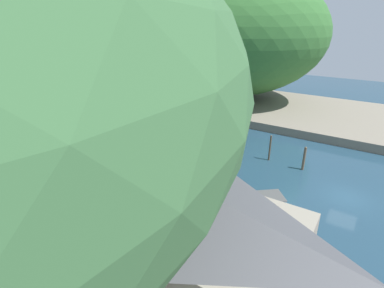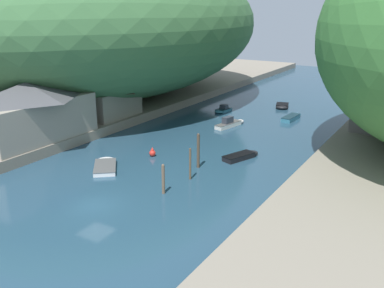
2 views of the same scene
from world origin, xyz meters
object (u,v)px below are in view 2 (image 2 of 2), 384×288
(right_bank_cottage, at_px, (382,108))
(boat_near_quay, at_px, (231,123))
(boathouse_shed, at_px, (102,95))
(boat_mid_channel, at_px, (292,117))
(boat_cabin_cruiser, at_px, (223,110))
(waterfront_building, at_px, (29,110))
(boat_far_right_bank, at_px, (282,106))
(person_on_quay, at_px, (15,143))
(boat_red_skiff, at_px, (242,156))
(channel_buoy_near, at_px, (152,153))
(boat_open_rowboat, at_px, (105,165))

(right_bank_cottage, bearing_deg, boat_near_quay, -164.61)
(boathouse_shed, bearing_deg, boat_mid_channel, 36.26)
(boat_mid_channel, relative_size, boat_cabin_cruiser, 1.56)
(waterfront_building, bearing_deg, boat_far_right_bank, 63.06)
(boathouse_shed, xyz_separation_m, right_bank_cottage, (34.26, 12.97, -0.25))
(boat_mid_channel, xyz_separation_m, boat_near_quay, (-5.99, -8.18, 0.12))
(person_on_quay, bearing_deg, boat_cabin_cruiser, 0.14)
(boat_far_right_bank, height_order, boat_cabin_cruiser, boat_cabin_cruiser)
(boathouse_shed, height_order, boat_cabin_cruiser, boathouse_shed)
(waterfront_building, distance_m, boat_red_skiff, 24.60)
(boat_near_quay, distance_m, channel_buoy_near, 15.67)
(waterfront_building, height_order, boat_mid_channel, waterfront_building)
(boat_red_skiff, height_order, person_on_quay, person_on_quay)
(boat_mid_channel, xyz_separation_m, boat_far_right_bank, (-3.74, 5.99, 0.00))
(boathouse_shed, xyz_separation_m, boat_far_right_bank, (18.25, 22.12, -3.70))
(boat_cabin_cruiser, bearing_deg, boathouse_shed, 57.91)
(boat_mid_channel, bearing_deg, boathouse_shed, -140.84)
(waterfront_building, relative_size, boat_red_skiff, 3.03)
(boat_open_rowboat, height_order, channel_buoy_near, channel_buoy_near)
(right_bank_cottage, xyz_separation_m, boat_cabin_cruiser, (-23.07, 1.88, -3.44))
(waterfront_building, height_order, channel_buoy_near, waterfront_building)
(boathouse_shed, bearing_deg, boat_open_rowboat, -46.87)
(boathouse_shed, distance_m, right_bank_cottage, 36.63)
(channel_buoy_near, bearing_deg, boat_red_skiff, 27.65)
(right_bank_cottage, distance_m, channel_buoy_near, 28.95)
(waterfront_building, relative_size, boat_near_quay, 2.55)
(boat_cabin_cruiser, bearing_deg, boat_far_right_bank, -129.30)
(boat_cabin_cruiser, bearing_deg, boat_near_quay, 129.82)
(boat_red_skiff, distance_m, person_on_quay, 24.12)
(boathouse_shed, bearing_deg, waterfront_building, -87.10)
(right_bank_cottage, relative_size, boat_cabin_cruiser, 2.51)
(boathouse_shed, relative_size, boat_open_rowboat, 1.64)
(boat_red_skiff, height_order, channel_buoy_near, channel_buoy_near)
(boat_far_right_bank, bearing_deg, boathouse_shed, 33.82)
(boathouse_shed, relative_size, boat_cabin_cruiser, 2.59)
(right_bank_cottage, relative_size, person_on_quay, 4.96)
(boat_mid_channel, height_order, boat_near_quay, boat_near_quay)
(right_bank_cottage, xyz_separation_m, person_on_quay, (-31.18, -29.60, -1.58))
(waterfront_building, bearing_deg, channel_buoy_near, 19.99)
(boat_far_right_bank, height_order, person_on_quay, person_on_quay)
(right_bank_cottage, height_order, boat_open_rowboat, right_bank_cottage)
(boat_cabin_cruiser, bearing_deg, boat_mid_channel, -168.37)
(boat_near_quay, height_order, boat_cabin_cruiser, boat_near_quay)
(waterfront_building, height_order, boat_open_rowboat, waterfront_building)
(boat_red_skiff, xyz_separation_m, boat_cabin_cruiser, (-11.72, 17.89, 0.04))
(waterfront_building, relative_size, person_on_quay, 8.64)
(waterfront_building, xyz_separation_m, boat_open_rowboat, (11.43, -0.34, -4.37))
(boathouse_shed, height_order, boat_open_rowboat, boathouse_shed)
(boat_red_skiff, height_order, boat_cabin_cruiser, boat_cabin_cruiser)
(boat_red_skiff, bearing_deg, boat_near_quay, 142.32)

